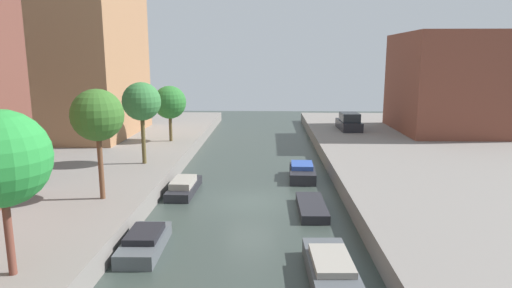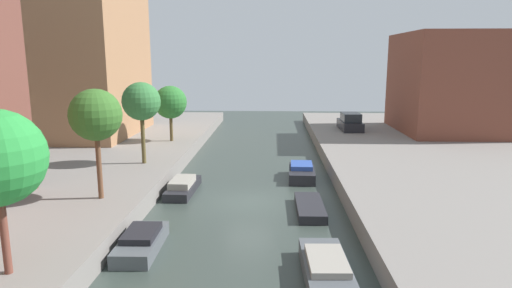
# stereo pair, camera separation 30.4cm
# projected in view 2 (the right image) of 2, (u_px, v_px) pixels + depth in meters

# --- Properties ---
(ground_plane) EXTENTS (84.00, 84.00, 0.00)m
(ground_plane) POSITION_uv_depth(u_px,v_px,m) (249.00, 202.00, 23.94)
(ground_plane) COLOR #333D38
(apartment_tower_far) EXTENTS (10.00, 12.08, 19.29)m
(apartment_tower_far) POSITION_uv_depth(u_px,v_px,m) (72.00, 23.00, 37.69)
(apartment_tower_far) COLOR #9E704C
(apartment_tower_far) RESTS_ON quay_left
(low_block_right) EXTENTS (10.00, 10.74, 8.95)m
(low_block_right) POSITION_uv_depth(u_px,v_px,m) (457.00, 83.00, 40.17)
(low_block_right) COLOR brown
(low_block_right) RESTS_ON quay_right
(street_tree_2) EXTENTS (2.45, 2.45, 5.30)m
(street_tree_2) POSITION_uv_depth(u_px,v_px,m) (96.00, 116.00, 20.65)
(street_tree_2) COLOR brown
(street_tree_2) RESTS_ON quay_left
(street_tree_3) EXTENTS (2.42, 2.42, 5.22)m
(street_tree_3) POSITION_uv_depth(u_px,v_px,m) (141.00, 102.00, 27.80)
(street_tree_3) COLOR brown
(street_tree_3) RESTS_ON quay_left
(street_tree_4) EXTENTS (2.66, 2.66, 4.51)m
(street_tree_4) POSITION_uv_depth(u_px,v_px,m) (170.00, 102.00, 35.66)
(street_tree_4) COLOR brown
(street_tree_4) RESTS_ON quay_left
(parked_car) EXTENTS (1.95, 4.27, 1.63)m
(parked_car) POSITION_uv_depth(u_px,v_px,m) (350.00, 123.00, 41.70)
(parked_car) COLOR black
(parked_car) RESTS_ON quay_right
(moored_boat_left_2) EXTENTS (1.54, 3.64, 0.84)m
(moored_boat_left_2) POSITION_uv_depth(u_px,v_px,m) (141.00, 242.00, 17.86)
(moored_boat_left_2) COLOR #4C5156
(moored_boat_left_2) RESTS_ON ground_plane
(moored_boat_left_3) EXTENTS (1.48, 4.18, 0.86)m
(moored_boat_left_3) POSITION_uv_depth(u_px,v_px,m) (183.00, 186.00, 25.59)
(moored_boat_left_3) COLOR #232328
(moored_boat_left_3) RESTS_ON ground_plane
(moored_boat_right_1) EXTENTS (1.70, 4.28, 0.86)m
(moored_boat_right_1) POSITION_uv_depth(u_px,v_px,m) (326.00, 269.00, 15.55)
(moored_boat_right_1) COLOR #4C5156
(moored_boat_right_1) RESTS_ON ground_plane
(moored_boat_right_2) EXTENTS (1.40, 3.84, 0.45)m
(moored_boat_right_2) POSITION_uv_depth(u_px,v_px,m) (310.00, 207.00, 22.37)
(moored_boat_right_2) COLOR #232328
(moored_boat_right_2) RESTS_ON ground_plane
(moored_boat_right_3) EXTENTS (1.76, 3.56, 0.96)m
(moored_boat_right_3) POSITION_uv_depth(u_px,v_px,m) (302.00, 172.00, 28.48)
(moored_boat_right_3) COLOR #232328
(moored_boat_right_3) RESTS_ON ground_plane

